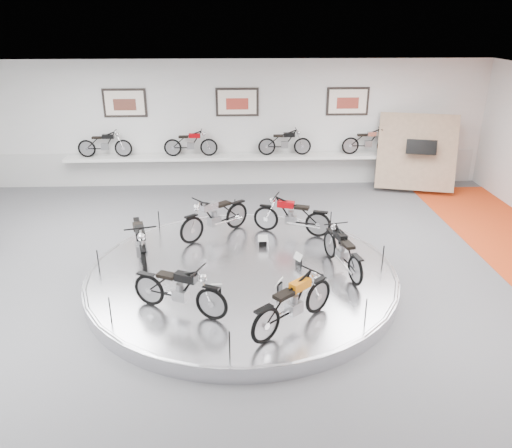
{
  "coord_description": "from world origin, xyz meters",
  "views": [
    {
      "loc": [
        -0.12,
        -8.96,
        5.19
      ],
      "look_at": [
        0.31,
        0.6,
        1.2
      ],
      "focal_mm": 35.0,
      "sensor_mm": 36.0,
      "label": 1
    }
  ],
  "objects_px": {
    "shelf": "(238,157)",
    "bike_a": "(292,215)",
    "bike_f": "(342,250)",
    "bike_e": "(293,302)",
    "bike_b": "(215,216)",
    "bike_d": "(179,289)",
    "display_platform": "(242,276)",
    "bike_c": "(140,243)"
  },
  "relations": [
    {
      "from": "bike_b",
      "to": "bike_d",
      "type": "xyz_separation_m",
      "value": [
        -0.52,
        -3.36,
        -0.03
      ]
    },
    {
      "from": "bike_f",
      "to": "bike_e",
      "type": "bearing_deg",
      "value": 134.99
    },
    {
      "from": "display_platform",
      "to": "bike_c",
      "type": "distance_m",
      "value": 2.23
    },
    {
      "from": "bike_a",
      "to": "bike_d",
      "type": "xyz_separation_m",
      "value": [
        -2.36,
        -3.39,
        -0.01
      ]
    },
    {
      "from": "bike_b",
      "to": "bike_e",
      "type": "height_order",
      "value": "bike_b"
    },
    {
      "from": "shelf",
      "to": "bike_a",
      "type": "relative_size",
      "value": 6.8
    },
    {
      "from": "bike_a",
      "to": "bike_c",
      "type": "relative_size",
      "value": 0.88
    },
    {
      "from": "bike_c",
      "to": "bike_e",
      "type": "distance_m",
      "value": 3.75
    },
    {
      "from": "bike_b",
      "to": "bike_e",
      "type": "xyz_separation_m",
      "value": [
        1.43,
        -3.9,
        -0.02
      ]
    },
    {
      "from": "bike_d",
      "to": "bike_e",
      "type": "relative_size",
      "value": 0.97
    },
    {
      "from": "bike_d",
      "to": "bike_a",
      "type": "bearing_deg",
      "value": 79.65
    },
    {
      "from": "display_platform",
      "to": "bike_b",
      "type": "xyz_separation_m",
      "value": [
        -0.61,
        1.79,
        0.65
      ]
    },
    {
      "from": "display_platform",
      "to": "shelf",
      "type": "relative_size",
      "value": 0.58
    },
    {
      "from": "bike_d",
      "to": "bike_f",
      "type": "height_order",
      "value": "bike_d"
    },
    {
      "from": "bike_b",
      "to": "display_platform",
      "type": "bearing_deg",
      "value": 68.98
    },
    {
      "from": "shelf",
      "to": "bike_f",
      "type": "height_order",
      "value": "bike_f"
    },
    {
      "from": "bike_e",
      "to": "bike_f",
      "type": "bearing_deg",
      "value": 17.18
    },
    {
      "from": "display_platform",
      "to": "bike_f",
      "type": "distance_m",
      "value": 2.16
    },
    {
      "from": "bike_d",
      "to": "bike_e",
      "type": "height_order",
      "value": "bike_e"
    },
    {
      "from": "display_platform",
      "to": "bike_f",
      "type": "height_order",
      "value": "bike_f"
    },
    {
      "from": "shelf",
      "to": "bike_f",
      "type": "distance_m",
      "value": 6.84
    },
    {
      "from": "bike_e",
      "to": "bike_f",
      "type": "height_order",
      "value": "bike_e"
    },
    {
      "from": "bike_a",
      "to": "bike_b",
      "type": "distance_m",
      "value": 1.84
    },
    {
      "from": "shelf",
      "to": "bike_d",
      "type": "height_order",
      "value": "bike_d"
    },
    {
      "from": "bike_b",
      "to": "bike_c",
      "type": "bearing_deg",
      "value": 6.2
    },
    {
      "from": "bike_a",
      "to": "bike_f",
      "type": "distance_m",
      "value": 2.1
    },
    {
      "from": "bike_f",
      "to": "bike_d",
      "type": "bearing_deg",
      "value": 101.39
    },
    {
      "from": "bike_a",
      "to": "bike_e",
      "type": "relative_size",
      "value": 0.99
    },
    {
      "from": "shelf",
      "to": "bike_a",
      "type": "xyz_separation_m",
      "value": [
        1.23,
        -4.58,
        -0.22
      ]
    },
    {
      "from": "bike_b",
      "to": "bike_d",
      "type": "bearing_deg",
      "value": 41.4
    },
    {
      "from": "bike_b",
      "to": "bike_c",
      "type": "xyz_separation_m",
      "value": [
        -1.49,
        -1.55,
        0.04
      ]
    },
    {
      "from": "bike_a",
      "to": "shelf",
      "type": "bearing_deg",
      "value": -55.23
    },
    {
      "from": "bike_d",
      "to": "bike_b",
      "type": "bearing_deg",
      "value": 105.77
    },
    {
      "from": "display_platform",
      "to": "bike_d",
      "type": "height_order",
      "value": "bike_d"
    },
    {
      "from": "bike_b",
      "to": "bike_e",
      "type": "bearing_deg",
      "value": 70.4
    },
    {
      "from": "display_platform",
      "to": "bike_d",
      "type": "relative_size",
      "value": 4.03
    },
    {
      "from": "shelf",
      "to": "bike_d",
      "type": "xyz_separation_m",
      "value": [
        -1.13,
        -7.97,
        -0.23
      ]
    },
    {
      "from": "shelf",
      "to": "bike_b",
      "type": "height_order",
      "value": "bike_b"
    },
    {
      "from": "bike_c",
      "to": "bike_a",
      "type": "bearing_deg",
      "value": 100.9
    },
    {
      "from": "shelf",
      "to": "bike_d",
      "type": "relative_size",
      "value": 6.92
    },
    {
      "from": "bike_e",
      "to": "bike_a",
      "type": "bearing_deg",
      "value": 43.13
    },
    {
      "from": "bike_d",
      "to": "bike_f",
      "type": "bearing_deg",
      "value": 49.05
    }
  ]
}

